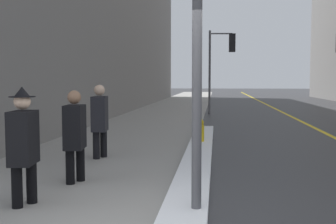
{
  "coord_description": "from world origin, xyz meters",
  "views": [
    {
      "loc": [
        0.55,
        -4.25,
        1.68
      ],
      "look_at": [
        -0.4,
        4.0,
        1.05
      ],
      "focal_mm": 45.0,
      "sensor_mm": 36.0,
      "label": 1
    }
  ],
  "objects_px": {
    "lamp_post": "(197,9)",
    "traffic_light_near": "(223,54)",
    "pedestrian_with_shoulder_bag": "(75,132)",
    "pedestrian_in_glasses": "(100,118)",
    "pedestrian_in_fedora": "(23,141)",
    "fire_hydrant": "(200,133)"
  },
  "relations": [
    {
      "from": "lamp_post",
      "to": "traffic_light_near",
      "type": "relative_size",
      "value": 1.0
    },
    {
      "from": "pedestrian_with_shoulder_bag",
      "to": "pedestrian_in_glasses",
      "type": "relative_size",
      "value": 0.96
    },
    {
      "from": "pedestrian_in_fedora",
      "to": "pedestrian_with_shoulder_bag",
      "type": "height_order",
      "value": "pedestrian_in_fedora"
    },
    {
      "from": "pedestrian_in_glasses",
      "to": "fire_hydrant",
      "type": "xyz_separation_m",
      "value": [
        2.08,
        1.88,
        -0.53
      ]
    },
    {
      "from": "pedestrian_in_fedora",
      "to": "pedestrian_with_shoulder_bag",
      "type": "distance_m",
      "value": 1.34
    },
    {
      "from": "traffic_light_near",
      "to": "pedestrian_in_fedora",
      "type": "height_order",
      "value": "traffic_light_near"
    },
    {
      "from": "traffic_light_near",
      "to": "pedestrian_with_shoulder_bag",
      "type": "relative_size",
      "value": 2.71
    },
    {
      "from": "pedestrian_with_shoulder_bag",
      "to": "fire_hydrant",
      "type": "bearing_deg",
      "value": 148.44
    },
    {
      "from": "lamp_post",
      "to": "pedestrian_in_fedora",
      "type": "bearing_deg",
      "value": 174.17
    },
    {
      "from": "traffic_light_near",
      "to": "pedestrian_in_glasses",
      "type": "height_order",
      "value": "traffic_light_near"
    },
    {
      "from": "traffic_light_near",
      "to": "pedestrian_with_shoulder_bag",
      "type": "xyz_separation_m",
      "value": [
        -2.59,
        -14.55,
        -2.14
      ]
    },
    {
      "from": "pedestrian_in_fedora",
      "to": "pedestrian_with_shoulder_bag",
      "type": "relative_size",
      "value": 1.05
    },
    {
      "from": "lamp_post",
      "to": "fire_hydrant",
      "type": "distance_m",
      "value": 6.0
    },
    {
      "from": "pedestrian_in_fedora",
      "to": "pedestrian_with_shoulder_bag",
      "type": "bearing_deg",
      "value": 162.39
    },
    {
      "from": "fire_hydrant",
      "to": "pedestrian_with_shoulder_bag",
      "type": "bearing_deg",
      "value": -114.92
    },
    {
      "from": "pedestrian_in_fedora",
      "to": "pedestrian_in_glasses",
      "type": "xyz_separation_m",
      "value": [
        0.06,
        3.47,
        0.0
      ]
    },
    {
      "from": "lamp_post",
      "to": "fire_hydrant",
      "type": "height_order",
      "value": "lamp_post"
    },
    {
      "from": "traffic_light_near",
      "to": "lamp_post",
      "type": "bearing_deg",
      "value": -97.84
    },
    {
      "from": "traffic_light_near",
      "to": "fire_hydrant",
      "type": "relative_size",
      "value": 5.88
    },
    {
      "from": "pedestrian_with_shoulder_bag",
      "to": "pedestrian_in_glasses",
      "type": "xyz_separation_m",
      "value": [
        -0.2,
        2.16,
        0.04
      ]
    },
    {
      "from": "lamp_post",
      "to": "pedestrian_with_shoulder_bag",
      "type": "relative_size",
      "value": 2.72
    },
    {
      "from": "traffic_light_near",
      "to": "pedestrian_in_fedora",
      "type": "relative_size",
      "value": 2.58
    }
  ]
}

